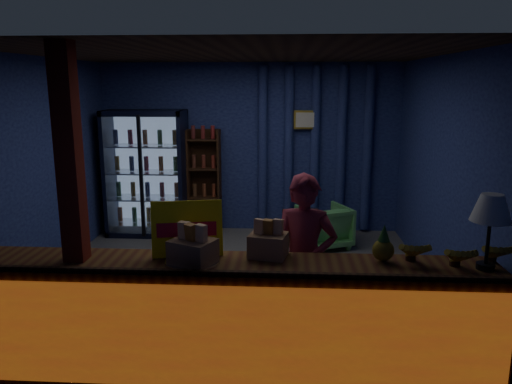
# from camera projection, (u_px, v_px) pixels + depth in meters

# --- Properties ---
(ground) EXTENTS (4.60, 4.60, 0.00)m
(ground) POSITION_uv_depth(u_px,v_px,m) (237.00, 282.00, 5.88)
(ground) COLOR #515154
(ground) RESTS_ON ground
(room_walls) EXTENTS (4.60, 4.60, 4.60)m
(room_walls) POSITION_uv_depth(u_px,v_px,m) (235.00, 150.00, 5.55)
(room_walls) COLOR navy
(room_walls) RESTS_ON ground
(counter) EXTENTS (4.40, 0.57, 0.99)m
(counter) POSITION_uv_depth(u_px,v_px,m) (212.00, 320.00, 3.92)
(counter) COLOR brown
(counter) RESTS_ON ground
(support_post) EXTENTS (0.16, 0.16, 2.60)m
(support_post) POSITION_uv_depth(u_px,v_px,m) (74.00, 216.00, 3.82)
(support_post) COLOR maroon
(support_post) RESTS_ON ground
(beverage_cooler) EXTENTS (1.20, 0.62, 1.90)m
(beverage_cooler) POSITION_uv_depth(u_px,v_px,m) (148.00, 173.00, 7.65)
(beverage_cooler) COLOR black
(beverage_cooler) RESTS_ON ground
(bottle_shelf) EXTENTS (0.50, 0.28, 1.60)m
(bottle_shelf) POSITION_uv_depth(u_px,v_px,m) (205.00, 181.00, 7.76)
(bottle_shelf) COLOR #3C2113
(bottle_shelf) RESTS_ON ground
(curtain_folds) EXTENTS (1.74, 0.14, 2.50)m
(curtain_folds) POSITION_uv_depth(u_px,v_px,m) (315.00, 149.00, 7.63)
(curtain_folds) COLOR navy
(curtain_folds) RESTS_ON room_walls
(framed_picture) EXTENTS (0.36, 0.04, 0.28)m
(framed_picture) POSITION_uv_depth(u_px,v_px,m) (306.00, 120.00, 7.50)
(framed_picture) COLOR gold
(framed_picture) RESTS_ON room_walls
(shopkeeper) EXTENTS (0.62, 0.45, 1.55)m
(shopkeeper) POSITION_uv_depth(u_px,v_px,m) (304.00, 263.00, 4.31)
(shopkeeper) COLOR #9A2A3D
(shopkeeper) RESTS_ON ground
(green_chair) EXTENTS (0.86, 0.87, 0.60)m
(green_chair) POSITION_uv_depth(u_px,v_px,m) (324.00, 226.00, 7.08)
(green_chair) COLOR #5DBA61
(green_chair) RESTS_ON ground
(side_table) EXTENTS (0.56, 0.43, 0.57)m
(side_table) POSITION_uv_depth(u_px,v_px,m) (301.00, 228.00, 7.24)
(side_table) COLOR #3C2113
(side_table) RESTS_ON ground
(yellow_sign) EXTENTS (0.57, 0.22, 0.44)m
(yellow_sign) POSITION_uv_depth(u_px,v_px,m) (187.00, 229.00, 3.93)
(yellow_sign) COLOR #FFE80D
(yellow_sign) RESTS_ON counter
(snack_box_left) EXTENTS (0.39, 0.36, 0.33)m
(snack_box_left) POSITION_uv_depth(u_px,v_px,m) (193.00, 251.00, 3.74)
(snack_box_left) COLOR #9F6D4D
(snack_box_left) RESTS_ON counter
(snack_box_centre) EXTENTS (0.33, 0.29, 0.30)m
(snack_box_centre) POSITION_uv_depth(u_px,v_px,m) (268.00, 243.00, 3.94)
(snack_box_centre) COLOR #9F6D4D
(snack_box_centre) RESTS_ON counter
(pastry_tray) EXTENTS (0.42, 0.42, 0.07)m
(pastry_tray) POSITION_uv_depth(u_px,v_px,m) (192.00, 260.00, 3.81)
(pastry_tray) COLOR silver
(pastry_tray) RESTS_ON counter
(banana_bunches) EXTENTS (1.18, 0.33, 0.19)m
(banana_bunches) POSITION_uv_depth(u_px,v_px,m) (476.00, 254.00, 3.73)
(banana_bunches) COLOR gold
(banana_bunches) RESTS_ON counter
(table_lamp) EXTENTS (0.29, 0.29, 0.57)m
(table_lamp) POSITION_uv_depth(u_px,v_px,m) (491.00, 211.00, 3.60)
(table_lamp) COLOR black
(table_lamp) RESTS_ON counter
(pineapple) EXTENTS (0.17, 0.17, 0.29)m
(pineapple) POSITION_uv_depth(u_px,v_px,m) (383.00, 247.00, 3.82)
(pineapple) COLOR olive
(pineapple) RESTS_ON counter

